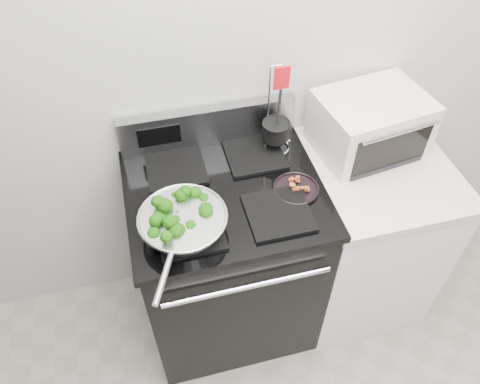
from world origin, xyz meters
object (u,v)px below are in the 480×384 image
object	(u,v)px
skillet	(183,222)
toaster_oven	(370,124)
gas_range	(227,257)
bacon_plate	(296,187)
utensil_holder	(275,135)

from	to	relation	value
skillet	toaster_oven	bearing A→B (deg)	42.40
skillet	toaster_oven	distance (m)	0.92
gas_range	skillet	size ratio (longest dim) A/B	2.28
skillet	toaster_oven	xyz separation A→B (m)	(0.86, 0.30, 0.05)
gas_range	bacon_plate	distance (m)	0.56
gas_range	utensil_holder	distance (m)	0.63
bacon_plate	toaster_oven	world-z (taller)	toaster_oven
bacon_plate	utensil_holder	size ratio (longest dim) A/B	0.44
bacon_plate	utensil_holder	distance (m)	0.27
skillet	utensil_holder	bearing A→B (deg)	61.18
bacon_plate	utensil_holder	bearing A→B (deg)	91.64
bacon_plate	toaster_oven	size ratio (longest dim) A/B	0.38
gas_range	bacon_plate	xyz separation A→B (m)	(0.28, -0.07, 0.48)
bacon_plate	gas_range	bearing A→B (deg)	165.46
utensil_holder	skillet	bearing A→B (deg)	-141.42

